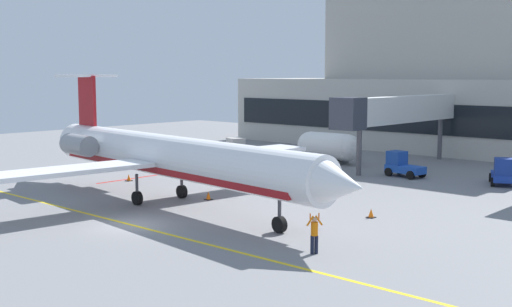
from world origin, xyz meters
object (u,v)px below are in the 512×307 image
Objects in this scene: fuel_tank at (328,146)px; pushback_tractor at (402,165)px; belt_loader at (241,150)px; regional_jet at (166,156)px; marshaller at (314,233)px; baggage_tug at (505,173)px.

pushback_tractor is at bearing -14.87° from fuel_tank.
regional_jet is at bearing -58.74° from belt_loader.
fuel_tank is 32.40m from marshaller.
regional_jet is 22.32m from belt_loader.
baggage_tug is 25.37m from belt_loader.
pushback_tractor reaches higher than marshaller.
belt_loader is (-11.53, 18.99, -2.13)m from regional_jet.
regional_jet reaches higher than marshaller.
fuel_tank is (-3.95, 23.25, -1.52)m from regional_jet.
baggage_tug is 25.31m from marshaller.
belt_loader reaches higher than marshaller.
baggage_tug is at bearing -3.83° from fuel_tank.
marshaller is (1.09, -25.29, 0.03)m from baggage_tug.
baggage_tug is 1.12× the size of pushback_tractor.
marshaller is at bearing -87.54° from baggage_tug.
regional_jet is at bearing 167.72° from marshaller.
regional_jet is 21.57m from pushback_tractor.
marshaller is at bearing -12.28° from regional_jet.
pushback_tractor is 25.66m from marshaller.
belt_loader is at bearing 139.80° from marshaller.
fuel_tank is 3.43× the size of marshaller.
belt_loader is 8.71m from fuel_tank.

